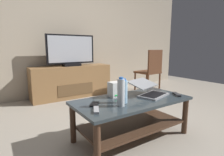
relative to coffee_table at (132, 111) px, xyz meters
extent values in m
plane|color=#9E9384|center=(0.12, 0.06, -0.30)|extent=(7.68, 7.68, 0.00)
cube|color=#B2A38C|center=(0.12, 2.27, 1.10)|extent=(6.40, 0.12, 2.80)
cube|color=#2D383D|center=(0.00, 0.00, 0.12)|extent=(1.24, 0.61, 0.03)
cube|color=#472D1E|center=(0.00, 0.00, -0.15)|extent=(1.09, 0.54, 0.02)
cylinder|color=#472D1E|center=(-0.57, -0.26, -0.10)|extent=(0.06, 0.06, 0.41)
cylinder|color=#472D1E|center=(0.57, -0.26, -0.10)|extent=(0.06, 0.06, 0.41)
cylinder|color=#472D1E|center=(-0.57, 0.26, -0.10)|extent=(0.06, 0.06, 0.41)
cylinder|color=#472D1E|center=(0.57, 0.26, -0.10)|extent=(0.06, 0.06, 0.41)
cube|color=olive|center=(0.07, 1.95, 0.01)|extent=(1.55, 0.41, 0.62)
cube|color=brown|center=(0.07, 1.74, -0.11)|extent=(0.70, 0.01, 0.22)
cube|color=black|center=(0.07, 1.93, 0.35)|extent=(0.33, 0.20, 0.05)
cube|color=black|center=(0.07, 1.93, 0.65)|extent=(0.94, 0.04, 0.55)
cube|color=#B2B7C1|center=(0.07, 1.91, 0.65)|extent=(0.88, 0.01, 0.50)
cube|color=#59331E|center=(1.62, 1.41, 0.14)|extent=(0.46, 0.46, 0.04)
cube|color=#59331E|center=(1.63, 1.21, 0.39)|extent=(0.42, 0.06, 0.49)
cylinder|color=#59331E|center=(1.80, 1.61, -0.09)|extent=(0.04, 0.04, 0.42)
cylinder|color=#59331E|center=(1.42, 1.58, -0.09)|extent=(0.04, 0.04, 0.42)
cylinder|color=#59331E|center=(1.82, 1.23, -0.09)|extent=(0.04, 0.04, 0.42)
cylinder|color=#59331E|center=(1.44, 1.20, -0.09)|extent=(0.04, 0.04, 0.42)
cube|color=gray|center=(0.28, -0.04, 0.14)|extent=(0.41, 0.32, 0.02)
cube|color=black|center=(0.28, -0.04, 0.15)|extent=(0.35, 0.26, 0.00)
cube|color=gray|center=(0.24, 0.10, 0.26)|extent=(0.41, 0.31, 0.07)
cube|color=teal|center=(0.25, 0.10, 0.26)|extent=(0.36, 0.27, 0.06)
cube|color=white|center=(-0.10, 0.18, 0.22)|extent=(0.13, 0.12, 0.17)
cube|color=#19D84C|center=(-0.10, 0.13, 0.16)|extent=(0.08, 0.00, 0.01)
cylinder|color=silver|center=(-0.24, -0.12, 0.26)|extent=(0.07, 0.07, 0.26)
cylinder|color=blue|center=(-0.24, -0.12, 0.40)|extent=(0.04, 0.04, 0.02)
cylinder|color=#99C6E5|center=(-0.15, -0.05, 0.24)|extent=(0.07, 0.07, 0.22)
cylinder|color=blue|center=(-0.15, -0.05, 0.37)|extent=(0.04, 0.04, 0.02)
cube|color=black|center=(-0.42, 0.06, 0.14)|extent=(0.14, 0.15, 0.01)
cube|color=#99999E|center=(-0.49, -0.11, 0.14)|extent=(0.11, 0.16, 0.02)
cube|color=#2D2D30|center=(0.53, -0.16, 0.14)|extent=(0.12, 0.16, 0.02)
camera|label=1|loc=(-1.19, -1.40, 0.67)|focal=28.53mm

